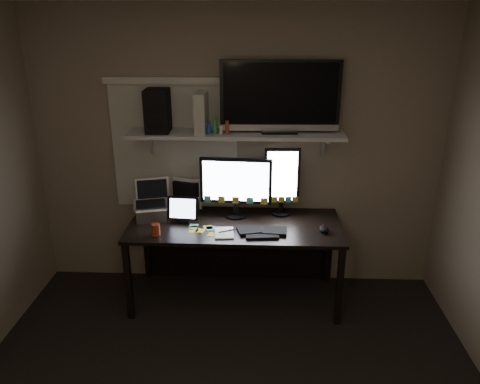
# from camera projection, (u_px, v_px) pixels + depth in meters

# --- Properties ---
(back_wall) EXTENTS (3.60, 0.00, 3.60)m
(back_wall) POSITION_uv_depth(u_px,v_px,m) (237.00, 153.00, 4.14)
(back_wall) COLOR #756854
(back_wall) RESTS_ON floor
(window_blinds) EXTENTS (1.10, 0.02, 1.10)m
(window_blinds) POSITION_uv_depth(u_px,v_px,m) (175.00, 147.00, 4.13)
(window_blinds) COLOR beige
(window_blinds) RESTS_ON back_wall
(desk) EXTENTS (1.80, 0.75, 0.73)m
(desk) POSITION_uv_depth(u_px,v_px,m) (236.00, 236.00, 4.15)
(desk) COLOR black
(desk) RESTS_ON floor
(wall_shelf) EXTENTS (1.80, 0.35, 0.03)m
(wall_shelf) POSITION_uv_depth(u_px,v_px,m) (236.00, 134.00, 3.90)
(wall_shelf) COLOR #B8B7B3
(wall_shelf) RESTS_ON back_wall
(monitor_landscape) EXTENTS (0.63, 0.11, 0.55)m
(monitor_landscape) POSITION_uv_depth(u_px,v_px,m) (236.00, 187.00, 4.04)
(monitor_landscape) COLOR black
(monitor_landscape) RESTS_ON desk
(monitor_portrait) EXTENTS (0.31, 0.08, 0.62)m
(monitor_portrait) POSITION_uv_depth(u_px,v_px,m) (282.00, 181.00, 4.07)
(monitor_portrait) COLOR black
(monitor_portrait) RESTS_ON desk
(keyboard) EXTENTS (0.42, 0.20, 0.02)m
(keyboard) POSITION_uv_depth(u_px,v_px,m) (262.00, 231.00, 3.82)
(keyboard) COLOR black
(keyboard) RESTS_ON desk
(mouse) EXTENTS (0.08, 0.12, 0.04)m
(mouse) POSITION_uv_depth(u_px,v_px,m) (324.00, 229.00, 3.83)
(mouse) COLOR black
(mouse) RESTS_ON desk
(notepad) EXTENTS (0.17, 0.22, 0.01)m
(notepad) POSITION_uv_depth(u_px,v_px,m) (224.00, 233.00, 3.80)
(notepad) COLOR white
(notepad) RESTS_ON desk
(tablet) EXTENTS (0.28, 0.14, 0.23)m
(tablet) POSITION_uv_depth(u_px,v_px,m) (183.00, 209.00, 3.97)
(tablet) COLOR black
(tablet) RESTS_ON desk
(file_sorter) EXTENTS (0.25, 0.17, 0.30)m
(file_sorter) POSITION_uv_depth(u_px,v_px,m) (187.00, 195.00, 4.21)
(file_sorter) COLOR black
(file_sorter) RESTS_ON desk
(laptop) EXTENTS (0.34, 0.30, 0.33)m
(laptop) POSITION_uv_depth(u_px,v_px,m) (150.00, 201.00, 4.02)
(laptop) COLOR #B5B5BA
(laptop) RESTS_ON desk
(cup) EXTENTS (0.07, 0.07, 0.10)m
(cup) POSITION_uv_depth(u_px,v_px,m) (156.00, 230.00, 3.76)
(cup) COLOR #99371B
(cup) RESTS_ON desk
(sticky_notes) EXTENTS (0.34, 0.26, 0.00)m
(sticky_notes) POSITION_uv_depth(u_px,v_px,m) (209.00, 230.00, 3.85)
(sticky_notes) COLOR gold
(sticky_notes) RESTS_ON desk
(tv) EXTENTS (0.98, 0.21, 0.59)m
(tv) POSITION_uv_depth(u_px,v_px,m) (280.00, 97.00, 3.79)
(tv) COLOR black
(tv) RESTS_ON wall_shelf
(game_console) EXTENTS (0.09, 0.28, 0.33)m
(game_console) POSITION_uv_depth(u_px,v_px,m) (201.00, 112.00, 3.85)
(game_console) COLOR beige
(game_console) RESTS_ON wall_shelf
(speaker) EXTENTS (0.20, 0.24, 0.35)m
(speaker) POSITION_uv_depth(u_px,v_px,m) (158.00, 111.00, 3.84)
(speaker) COLOR black
(speaker) RESTS_ON wall_shelf
(bottles) EXTENTS (0.20, 0.09, 0.12)m
(bottles) POSITION_uv_depth(u_px,v_px,m) (215.00, 127.00, 3.81)
(bottles) COLOR #A50F0C
(bottles) RESTS_ON wall_shelf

